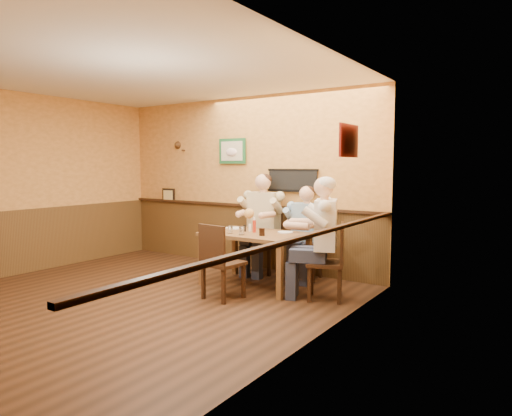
# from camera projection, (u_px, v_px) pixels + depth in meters

# --- Properties ---
(room) EXTENTS (5.02, 5.03, 2.81)m
(room) POSITION_uv_depth(u_px,v_px,m) (142.00, 165.00, 5.58)
(room) COLOR black
(room) RESTS_ON ground
(dining_table) EXTENTS (1.40, 0.90, 0.75)m
(dining_table) POSITION_uv_depth(u_px,v_px,m) (255.00, 239.00, 6.34)
(dining_table) COLOR brown
(dining_table) RESTS_ON ground
(chair_back_left) EXTENTS (0.49, 0.49, 0.98)m
(chair_back_left) POSITION_uv_depth(u_px,v_px,m) (264.00, 242.00, 7.14)
(chair_back_left) COLOR #362011
(chair_back_left) RESTS_ON ground
(chair_back_right) EXTENTS (0.46, 0.46, 0.87)m
(chair_back_right) POSITION_uv_depth(u_px,v_px,m) (307.00, 250.00, 6.74)
(chair_back_right) COLOR #362011
(chair_back_right) RESTS_ON ground
(chair_right_end) EXTENTS (0.58, 0.58, 0.97)m
(chair_right_end) POSITION_uv_depth(u_px,v_px,m) (325.00, 261.00, 5.71)
(chair_right_end) COLOR #362011
(chair_right_end) RESTS_ON ground
(chair_near_side) EXTENTS (0.49, 0.49, 0.96)m
(chair_near_side) POSITION_uv_depth(u_px,v_px,m) (223.00, 261.00, 5.74)
(chair_near_side) COLOR #362011
(chair_near_side) RESTS_ON ground
(diner_tan_shirt) EXTENTS (0.70, 0.70, 1.39)m
(diner_tan_shirt) POSITION_uv_depth(u_px,v_px,m) (264.00, 229.00, 7.12)
(diner_tan_shirt) COLOR beige
(diner_tan_shirt) RESTS_ON ground
(diner_blue_polo) EXTENTS (0.65, 0.65, 1.24)m
(diner_blue_polo) POSITION_uv_depth(u_px,v_px,m) (307.00, 237.00, 6.72)
(diner_blue_polo) COLOR #7999B6
(diner_blue_polo) RESTS_ON ground
(diner_white_elder) EXTENTS (0.83, 0.83, 1.38)m
(diner_white_elder) POSITION_uv_depth(u_px,v_px,m) (325.00, 245.00, 5.69)
(diner_white_elder) COLOR silver
(diner_white_elder) RESTS_ON ground
(water_glass_left) EXTENTS (0.08, 0.08, 0.11)m
(water_glass_left) POSITION_uv_depth(u_px,v_px,m) (230.00, 230.00, 6.25)
(water_glass_left) COLOR white
(water_glass_left) RESTS_ON dining_table
(water_glass_mid) EXTENTS (0.08, 0.08, 0.11)m
(water_glass_mid) POSITION_uv_depth(u_px,v_px,m) (242.00, 231.00, 6.12)
(water_glass_mid) COLOR silver
(water_glass_mid) RESTS_ON dining_table
(cola_tumbler) EXTENTS (0.09, 0.09, 0.10)m
(cola_tumbler) POSITION_uv_depth(u_px,v_px,m) (262.00, 232.00, 6.05)
(cola_tumbler) COLOR black
(cola_tumbler) RESTS_ON dining_table
(hot_sauce_bottle) EXTENTS (0.06, 0.06, 0.19)m
(hot_sauce_bottle) POSITION_uv_depth(u_px,v_px,m) (254.00, 226.00, 6.34)
(hot_sauce_bottle) COLOR #B32713
(hot_sauce_bottle) RESTS_ON dining_table
(salt_shaker) EXTENTS (0.04, 0.04, 0.10)m
(salt_shaker) POSITION_uv_depth(u_px,v_px,m) (250.00, 228.00, 6.48)
(salt_shaker) COLOR white
(salt_shaker) RESTS_ON dining_table
(pepper_shaker) EXTENTS (0.04, 0.04, 0.09)m
(pepper_shaker) POSITION_uv_depth(u_px,v_px,m) (245.00, 228.00, 6.44)
(pepper_shaker) COLOR black
(pepper_shaker) RESTS_ON dining_table
(plate_far_left) EXTENTS (0.25, 0.25, 0.02)m
(plate_far_left) POSITION_uv_depth(u_px,v_px,m) (234.00, 228.00, 6.73)
(plate_far_left) COLOR silver
(plate_far_left) RESTS_ON dining_table
(plate_far_right) EXTENTS (0.28, 0.28, 0.01)m
(plate_far_right) POSITION_uv_depth(u_px,v_px,m) (285.00, 232.00, 6.33)
(plate_far_right) COLOR silver
(plate_far_right) RESTS_ON dining_table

